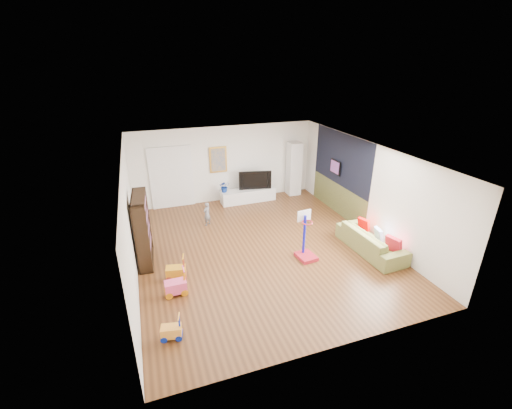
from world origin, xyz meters
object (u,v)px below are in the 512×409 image
object	(u,v)px
media_console	(248,195)
sofa	(371,241)
bookshelf	(143,230)
basketball_hoop	(307,236)

from	to	relation	value
media_console	sofa	bearing A→B (deg)	-66.53
media_console	bookshelf	bearing A→B (deg)	-143.00
sofa	media_console	bearing A→B (deg)	22.47
bookshelf	basketball_hoop	bearing A→B (deg)	-13.77
bookshelf	basketball_hoop	xyz separation A→B (m)	(3.94, -1.25, -0.25)
bookshelf	sofa	distance (m)	5.96
basketball_hoop	sofa	bearing A→B (deg)	-13.35
media_console	basketball_hoop	world-z (taller)	basketball_hoop
media_console	sofa	size ratio (longest dim) A/B	0.94
bookshelf	media_console	bearing A→B (deg)	42.11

